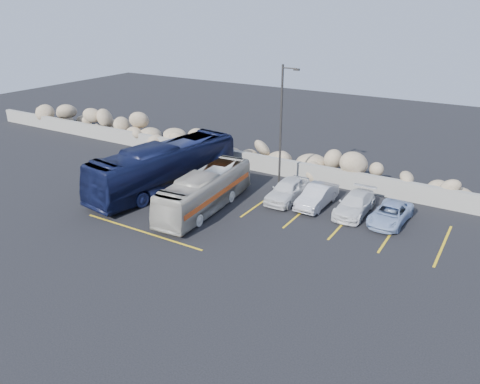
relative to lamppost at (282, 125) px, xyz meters
The scene contains 11 objects.
ground 10.73m from the lamppost, 105.05° to the right, with size 90.00×90.00×0.00m, color black.
seawall 5.14m from the lamppost, 135.63° to the left, with size 60.00×0.40×1.20m, color gray.
riprap_pile 5.40m from the lamppost, 124.63° to the left, with size 54.00×2.80×2.60m, color tan, non-canonical shape.
parking_lines 6.18m from the lamppost, 62.01° to the right, with size 18.16×9.36×0.01m.
lamppost is the anchor object (origin of this frame).
vintage_bus 6.43m from the lamppost, 114.67° to the right, with size 1.94×8.28×2.31m, color beige.
tour_coach 7.99m from the lamppost, 149.19° to the right, with size 2.58×11.03×3.07m, color #101638.
car_a 4.06m from the lamppost, 48.06° to the right, with size 1.61×4.00×1.36m, color silver.
car_b 4.96m from the lamppost, 21.42° to the right, with size 1.33×3.82×1.26m, color silver.
car_c 6.66m from the lamppost, 11.73° to the right, with size 1.63×4.00×1.16m, color silver.
car_d 8.49m from the lamppost, ahead, with size 1.75×3.79×1.05m, color #95ACD3.
Camera 1 is at (15.19, -16.21, 11.43)m, focal length 35.00 mm.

